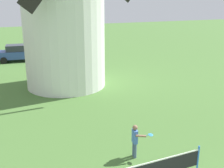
# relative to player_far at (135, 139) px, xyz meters

# --- Properties ---
(player_far) EXTENTS (0.73, 0.62, 1.29)m
(player_far) POSITION_rel_player_far_xyz_m (0.00, 0.00, 0.00)
(player_far) COLOR slate
(player_far) RESTS_ON ground_plane
(parked_car_blue) EXTENTS (4.22, 2.27, 1.56)m
(parked_car_blue) POSITION_rel_player_far_xyz_m (-2.07, 19.44, 0.08)
(parked_car_blue) COLOR #334C99
(parked_car_blue) RESTS_ON ground_plane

